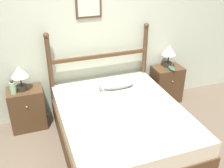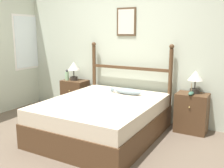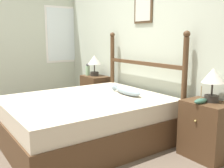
{
  "view_description": "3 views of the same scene",
  "coord_description": "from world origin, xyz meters",
  "px_view_note": "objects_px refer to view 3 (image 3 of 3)",
  "views": [
    {
      "loc": [
        -0.84,
        -1.9,
        2.38
      ],
      "look_at": [
        0.2,
        1.03,
        0.74
      ],
      "focal_mm": 42.0,
      "sensor_mm": 36.0,
      "label": 1
    },
    {
      "loc": [
        2.17,
        -2.55,
        1.58
      ],
      "look_at": [
        0.19,
        1.0,
        0.75
      ],
      "focal_mm": 42.0,
      "sensor_mm": 36.0,
      "label": 2
    },
    {
      "loc": [
        2.96,
        -0.86,
        1.3
      ],
      "look_at": [
        0.28,
        1.02,
        0.71
      ],
      "focal_mm": 42.0,
      "sensor_mm": 36.0,
      "label": 3
    }
  ],
  "objects_px": {
    "bottle": "(88,70)",
    "model_boat": "(201,101)",
    "nightstand_right": "(205,130)",
    "fish_pillow": "(127,91)",
    "nightstand_left": "(95,93)",
    "table_lamp_right": "(213,79)",
    "table_lamp_left": "(94,62)",
    "bed": "(86,120)"
  },
  "relations": [
    {
      "from": "nightstand_left",
      "to": "fish_pillow",
      "type": "relative_size",
      "value": 1.17
    },
    {
      "from": "bed",
      "to": "table_lamp_left",
      "type": "xyz_separation_m",
      "value": [
        -1.16,
        0.83,
        0.59
      ]
    },
    {
      "from": "bed",
      "to": "fish_pillow",
      "type": "xyz_separation_m",
      "value": [
        0.14,
        0.53,
        0.33
      ]
    },
    {
      "from": "table_lamp_left",
      "to": "table_lamp_right",
      "type": "xyz_separation_m",
      "value": [
        2.31,
        0.04,
        0.0
      ]
    },
    {
      "from": "table_lamp_left",
      "to": "bed",
      "type": "bearing_deg",
      "value": -35.66
    },
    {
      "from": "nightstand_left",
      "to": "model_boat",
      "type": "height_order",
      "value": "model_boat"
    },
    {
      "from": "fish_pillow",
      "to": "table_lamp_right",
      "type": "bearing_deg",
      "value": 18.36
    },
    {
      "from": "bed",
      "to": "fish_pillow",
      "type": "relative_size",
      "value": 3.61
    },
    {
      "from": "bottle",
      "to": "table_lamp_right",
      "type": "bearing_deg",
      "value": 2.62
    },
    {
      "from": "model_boat",
      "to": "nightstand_right",
      "type": "bearing_deg",
      "value": 88.18
    },
    {
      "from": "nightstand_left",
      "to": "model_boat",
      "type": "distance_m",
      "value": 2.3
    },
    {
      "from": "model_boat",
      "to": "bed",
      "type": "bearing_deg",
      "value": -147.74
    },
    {
      "from": "nightstand_right",
      "to": "table_lamp_left",
      "type": "xyz_separation_m",
      "value": [
        -2.29,
        0.01,
        0.55
      ]
    },
    {
      "from": "nightstand_right",
      "to": "fish_pillow",
      "type": "relative_size",
      "value": 1.17
    },
    {
      "from": "nightstand_right",
      "to": "table_lamp_left",
      "type": "bearing_deg",
      "value": 179.86
    },
    {
      "from": "table_lamp_left",
      "to": "table_lamp_right",
      "type": "distance_m",
      "value": 2.31
    },
    {
      "from": "nightstand_right",
      "to": "table_lamp_right",
      "type": "distance_m",
      "value": 0.56
    },
    {
      "from": "table_lamp_left",
      "to": "bottle",
      "type": "distance_m",
      "value": 0.2
    },
    {
      "from": "bed",
      "to": "table_lamp_left",
      "type": "relative_size",
      "value": 5.33
    },
    {
      "from": "bed",
      "to": "bottle",
      "type": "distance_m",
      "value": 1.54
    },
    {
      "from": "nightstand_right",
      "to": "model_boat",
      "type": "distance_m",
      "value": 0.36
    },
    {
      "from": "bed",
      "to": "table_lamp_left",
      "type": "distance_m",
      "value": 1.54
    },
    {
      "from": "table_lamp_right",
      "to": "fish_pillow",
      "type": "height_order",
      "value": "table_lamp_right"
    },
    {
      "from": "nightstand_right",
      "to": "table_lamp_right",
      "type": "relative_size",
      "value": 1.73
    },
    {
      "from": "table_lamp_right",
      "to": "model_boat",
      "type": "xyz_separation_m",
      "value": [
        -0.02,
        -0.15,
        -0.22
      ]
    },
    {
      "from": "nightstand_left",
      "to": "fish_pillow",
      "type": "distance_m",
      "value": 1.34
    },
    {
      "from": "nightstand_right",
      "to": "model_boat",
      "type": "bearing_deg",
      "value": -91.82
    },
    {
      "from": "table_lamp_left",
      "to": "bottle",
      "type": "height_order",
      "value": "table_lamp_left"
    },
    {
      "from": "table_lamp_right",
      "to": "bottle",
      "type": "xyz_separation_m",
      "value": [
        -2.42,
        -0.11,
        -0.15
      ]
    },
    {
      "from": "bed",
      "to": "model_boat",
      "type": "height_order",
      "value": "model_boat"
    },
    {
      "from": "nightstand_left",
      "to": "bottle",
      "type": "height_order",
      "value": "bottle"
    },
    {
      "from": "bed",
      "to": "table_lamp_right",
      "type": "bearing_deg",
      "value": 37.05
    },
    {
      "from": "bottle",
      "to": "table_lamp_left",
      "type": "bearing_deg",
      "value": 32.05
    },
    {
      "from": "table_lamp_right",
      "to": "fish_pillow",
      "type": "bearing_deg",
      "value": -161.64
    },
    {
      "from": "nightstand_right",
      "to": "table_lamp_left",
      "type": "height_order",
      "value": "table_lamp_left"
    },
    {
      "from": "fish_pillow",
      "to": "table_lamp_left",
      "type": "bearing_deg",
      "value": 167.15
    },
    {
      "from": "table_lamp_right",
      "to": "fish_pillow",
      "type": "xyz_separation_m",
      "value": [
        -1.01,
        -0.34,
        -0.26
      ]
    },
    {
      "from": "bottle",
      "to": "model_boat",
      "type": "bearing_deg",
      "value": -1.03
    },
    {
      "from": "table_lamp_right",
      "to": "bottle",
      "type": "height_order",
      "value": "table_lamp_right"
    },
    {
      "from": "table_lamp_left",
      "to": "nightstand_right",
      "type": "bearing_deg",
      "value": -0.14
    },
    {
      "from": "nightstand_left",
      "to": "bottle",
      "type": "xyz_separation_m",
      "value": [
        -0.14,
        -0.07,
        0.4
      ]
    },
    {
      "from": "nightstand_left",
      "to": "nightstand_right",
      "type": "relative_size",
      "value": 1.0
    }
  ]
}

